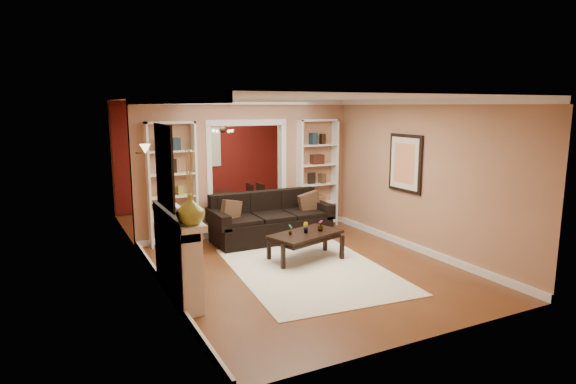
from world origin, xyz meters
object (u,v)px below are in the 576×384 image
bookshelf_right (317,174)px  fireplace (179,255)px  sofa (271,217)px  dining_table (224,207)px  bookshelf_left (172,184)px  coffee_table (305,246)px

bookshelf_right → fireplace: size_ratio=1.35×
sofa → dining_table: 2.13m
bookshelf_left → sofa: bearing=-18.3°
fireplace → bookshelf_left: bearing=78.0°
sofa → bookshelf_left: (-1.75, 0.58, 0.69)m
sofa → fireplace: bearing=-139.6°
sofa → bookshelf_left: bookshelf_left is taller
coffee_table → bookshelf_left: bearing=114.6°
dining_table → fireplace: bearing=152.9°
bookshelf_left → dining_table: bearing=44.8°
coffee_table → fireplace: 2.40m
coffee_table → bookshelf_right: size_ratio=0.54×
dining_table → bookshelf_right: bearing=-134.3°
bookshelf_left → bookshelf_right: 3.10m
sofa → bookshelf_left: bearing=161.7°
sofa → dining_table: (-0.21, 2.11, -0.19)m
coffee_table → bookshelf_right: 2.53m
sofa → coffee_table: size_ratio=1.90×
bookshelf_right → fireplace: 4.47m
sofa → fireplace: size_ratio=1.37×
coffee_table → bookshelf_left: size_ratio=0.54×
fireplace → dining_table: 4.57m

